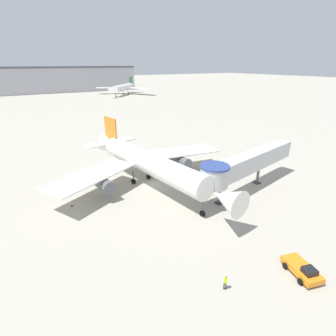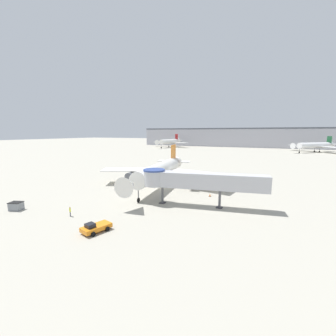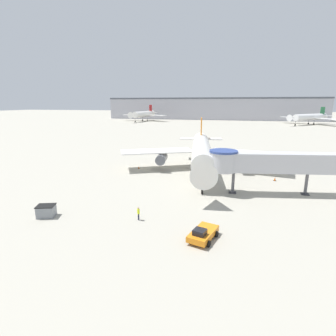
# 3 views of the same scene
# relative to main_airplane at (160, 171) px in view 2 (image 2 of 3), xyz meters

# --- Properties ---
(ground_plane) EXTENTS (800.00, 800.00, 0.00)m
(ground_plane) POSITION_rel_main_airplane_xyz_m (0.93, -0.27, -4.15)
(ground_plane) COLOR #A8A393
(main_airplane) EXTENTS (33.09, 33.76, 9.81)m
(main_airplane) POSITION_rel_main_airplane_xyz_m (0.00, 0.00, 0.00)
(main_airplane) COLOR white
(main_airplane) RESTS_ON ground_plane
(jet_bridge) EXTENTS (22.34, 7.16, 6.49)m
(jet_bridge) POSITION_rel_main_airplane_xyz_m (12.21, -9.74, 0.65)
(jet_bridge) COLOR #B7B7BC
(jet_bridge) RESTS_ON ground_plane
(pushback_tug_orange) EXTENTS (2.92, 4.28, 1.43)m
(pushback_tug_orange) POSITION_rel_main_airplane_xyz_m (3.65, -25.96, -3.50)
(pushback_tug_orange) COLOR orange
(pushback_tug_orange) RESTS_ON ground_plane
(service_container_gray) EXTENTS (2.46, 2.18, 1.42)m
(service_container_gray) POSITION_rel_main_airplane_xyz_m (-15.07, -25.23, -3.43)
(service_container_gray) COLOR gray
(service_container_gray) RESTS_ON ground_plane
(traffic_cone_port_wing) EXTENTS (0.36, 0.36, 0.60)m
(traffic_cone_port_wing) POSITION_rel_main_airplane_xyz_m (-12.79, -0.40, -3.86)
(traffic_cone_port_wing) COLOR black
(traffic_cone_port_wing) RESTS_ON ground_plane
(traffic_cone_starboard_wing) EXTENTS (0.44, 0.44, 0.73)m
(traffic_cone_starboard_wing) POSITION_rel_main_airplane_xyz_m (13.24, -2.56, -3.79)
(traffic_cone_starboard_wing) COLOR black
(traffic_cone_starboard_wing) RESTS_ON ground_plane
(ground_crew_marshaller) EXTENTS (0.34, 0.35, 1.60)m
(ground_crew_marshaller) POSITION_rel_main_airplane_xyz_m (-4.10, -23.37, -3.22)
(ground_crew_marshaller) COLOR #1E2338
(ground_crew_marshaller) RESTS_ON ground_plane
(background_jet_red_tail) EXTENTS (35.26, 36.97, 11.76)m
(background_jet_red_tail) POSITION_rel_main_airplane_xyz_m (-60.88, 135.83, 0.99)
(background_jet_red_tail) COLOR white
(background_jet_red_tail) RESTS_ON ground_plane
(background_jet_green_tail) EXTENTS (32.23, 32.14, 10.78)m
(background_jet_green_tail) POSITION_rel_main_airplane_xyz_m (49.34, 130.91, 0.57)
(background_jet_green_tail) COLOR white
(background_jet_green_tail) RESTS_ON ground_plane
(terminal_building) EXTENTS (171.49, 24.95, 17.39)m
(terminal_building) POSITION_rel_main_airplane_xyz_m (-14.63, 174.73, 4.56)
(terminal_building) COLOR #A8A8B2
(terminal_building) RESTS_ON ground_plane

